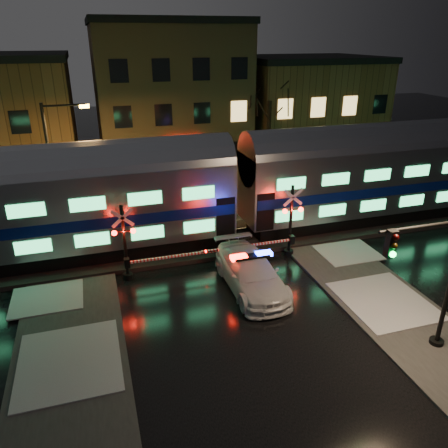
# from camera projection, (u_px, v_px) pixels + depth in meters

# --- Properties ---
(ground) EXTENTS (120.00, 120.00, 0.00)m
(ground) POSITION_uv_depth(u_px,v_px,m) (221.00, 291.00, 19.85)
(ground) COLOR black
(ground) RESTS_ON ground
(ballast) EXTENTS (90.00, 4.20, 0.24)m
(ballast) POSITION_uv_depth(u_px,v_px,m) (195.00, 243.00, 24.19)
(ballast) COLOR black
(ballast) RESTS_ON ground
(sidewalk_left) EXTENTS (4.00, 20.00, 0.12)m
(sidewalk_left) POSITION_uv_depth(u_px,v_px,m) (68.00, 430.00, 12.81)
(sidewalk_left) COLOR #2D2D2D
(sidewalk_left) RESTS_ON ground
(sidewalk_right) EXTENTS (4.00, 20.00, 0.12)m
(sidewalk_right) POSITION_uv_depth(u_px,v_px,m) (433.00, 345.00, 16.32)
(sidewalk_right) COLOR #2D2D2D
(sidewalk_right) RESTS_ON ground
(building_mid) EXTENTS (12.00, 11.00, 11.50)m
(building_mid) POSITION_uv_depth(u_px,v_px,m) (168.00, 98.00, 37.84)
(building_mid) COLOR brown
(building_mid) RESTS_ON ground
(building_right) EXTENTS (12.00, 10.00, 8.50)m
(building_right) POSITION_uv_depth(u_px,v_px,m) (305.00, 109.00, 41.51)
(building_right) COLOR brown
(building_right) RESTS_ON ground
(train) EXTENTS (51.00, 3.12, 5.92)m
(train) POSITION_uv_depth(u_px,v_px,m) (237.00, 183.00, 23.54)
(train) COLOR black
(train) RESTS_ON ballast
(police_car) EXTENTS (2.26, 5.51, 1.77)m
(police_car) POSITION_uv_depth(u_px,v_px,m) (251.00, 273.00, 19.83)
(police_car) COLOR silver
(police_car) RESTS_ON ground
(crossing_signal_right) EXTENTS (5.46, 0.64, 3.87)m
(crossing_signal_right) POSITION_uv_depth(u_px,v_px,m) (285.00, 229.00, 22.34)
(crossing_signal_right) COLOR black
(crossing_signal_right) RESTS_ON ground
(crossing_signal_left) EXTENTS (5.31, 0.64, 3.76)m
(crossing_signal_left) POSITION_uv_depth(u_px,v_px,m) (134.00, 250.00, 20.29)
(crossing_signal_left) COLOR black
(crossing_signal_left) RESTS_ON ground
(traffic_light) EXTENTS (3.55, 0.67, 5.49)m
(traffic_light) POSITION_uv_depth(u_px,v_px,m) (432.00, 283.00, 14.96)
(traffic_light) COLOR black
(traffic_light) RESTS_ON ground
(streetlight) EXTENTS (2.50, 0.26, 7.48)m
(streetlight) POSITION_uv_depth(u_px,v_px,m) (55.00, 161.00, 24.17)
(streetlight) COLOR black
(streetlight) RESTS_ON ground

